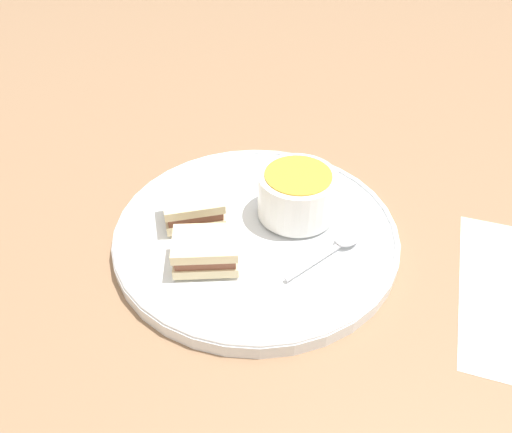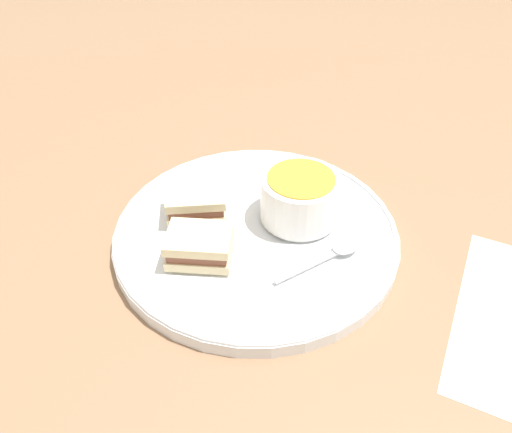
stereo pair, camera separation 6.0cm
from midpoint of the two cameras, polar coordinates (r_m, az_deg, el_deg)
ground_plane at (r=0.62m, az=2.75°, el=-2.71°), size 2.40×2.40×0.00m
plate at (r=0.61m, az=2.78°, el=-1.95°), size 0.35×0.35×0.02m
soup_bowl at (r=0.61m, az=7.85°, el=2.10°), size 0.10×0.10×0.06m
spoon at (r=0.58m, az=12.44°, el=-3.85°), size 0.07×0.11×0.01m
sandwich_half_near at (r=0.62m, az=-4.10°, el=1.48°), size 0.09×0.08×0.03m
sandwich_half_far at (r=0.56m, az=-3.43°, el=-3.49°), size 0.09×0.08×0.03m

